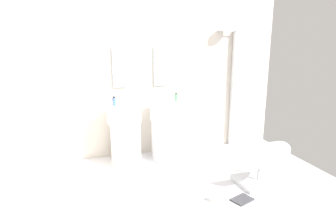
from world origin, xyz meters
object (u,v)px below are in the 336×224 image
(coffee_mug, at_px, (215,199))
(soap_bottle_black, at_px, (114,101))
(towel_rack, at_px, (31,161))
(magazine_charcoal, at_px, (242,200))
(shower_column, at_px, (235,87))
(pedestal_sink_right, at_px, (167,128))
(soap_bottle_green, at_px, (176,97))
(soap_bottle_blue, at_px, (115,102))
(lounge_chair, at_px, (260,159))
(pedestal_sink_left, at_px, (125,131))

(coffee_mug, distance_m, soap_bottle_black, 1.96)
(towel_rack, bearing_deg, magazine_charcoal, -9.92)
(shower_column, bearing_deg, pedestal_sink_right, -167.15)
(coffee_mug, bearing_deg, towel_rack, 170.12)
(shower_column, xyz_separation_m, soap_bottle_green, (-1.20, -0.33, -0.07))
(soap_bottle_black, height_order, soap_bottle_green, same)
(towel_rack, xyz_separation_m, soap_bottle_blue, (1.01, 1.03, 0.38))
(soap_bottle_blue, bearing_deg, shower_column, 9.90)
(shower_column, height_order, soap_bottle_green, shower_column)
(pedestal_sink_right, height_order, soap_bottle_green, soap_bottle_green)
(shower_column, height_order, coffee_mug, shower_column)
(lounge_chair, bearing_deg, pedestal_sink_right, 128.15)
(pedestal_sink_right, bearing_deg, soap_bottle_black, -177.65)
(towel_rack, distance_m, coffee_mug, 2.08)
(shower_column, height_order, towel_rack, shower_column)
(magazine_charcoal, xyz_separation_m, coffee_mug, (-0.33, 0.06, 0.03))
(magazine_charcoal, relative_size, coffee_mug, 2.90)
(lounge_chair, height_order, soap_bottle_green, soap_bottle_green)
(towel_rack, relative_size, soap_bottle_blue, 7.07)
(soap_bottle_green, bearing_deg, lounge_chair, -56.32)
(pedestal_sink_left, relative_size, soap_bottle_green, 7.87)
(soap_bottle_green, bearing_deg, soap_bottle_blue, -176.99)
(pedestal_sink_right, bearing_deg, pedestal_sink_left, 180.00)
(pedestal_sink_right, xyz_separation_m, shower_column, (1.35, 0.31, 0.55))
(coffee_mug, height_order, soap_bottle_green, soap_bottle_green)
(shower_column, height_order, soap_bottle_blue, shower_column)
(shower_column, relative_size, lounge_chair, 1.88)
(lounge_chair, relative_size, soap_bottle_blue, 8.13)
(pedestal_sink_right, height_order, lounge_chair, pedestal_sink_right)
(lounge_chair, distance_m, towel_rack, 2.75)
(lounge_chair, height_order, coffee_mug, lounge_chair)
(soap_bottle_green, bearing_deg, coffee_mug, -89.76)
(pedestal_sink_right, xyz_separation_m, soap_bottle_black, (-0.81, -0.03, 0.48))
(pedestal_sink_right, bearing_deg, lounge_chair, -51.85)
(pedestal_sink_right, xyz_separation_m, coffee_mug, (0.16, -1.44, -0.47))
(lounge_chair, xyz_separation_m, soap_bottle_blue, (-1.73, 1.11, 0.66))
(shower_column, bearing_deg, soap_bottle_green, -164.79)
(pedestal_sink_left, height_order, magazine_charcoal, pedestal_sink_left)
(shower_column, bearing_deg, soap_bottle_blue, -170.10)
(magazine_charcoal, bearing_deg, soap_bottle_black, 111.08)
(soap_bottle_green, bearing_deg, pedestal_sink_left, 178.76)
(towel_rack, bearing_deg, soap_bottle_green, 28.80)
(towel_rack, bearing_deg, pedestal_sink_right, 31.20)
(shower_column, distance_m, towel_rack, 3.49)
(shower_column, xyz_separation_m, soap_bottle_black, (-2.16, -0.34, -0.07))
(pedestal_sink_right, height_order, coffee_mug, pedestal_sink_right)
(soap_bottle_black, distance_m, soap_bottle_green, 0.96)
(soap_bottle_black, relative_size, soap_bottle_blue, 0.99)
(soap_bottle_green, bearing_deg, shower_column, 15.21)
(soap_bottle_black, bearing_deg, lounge_chair, -33.43)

